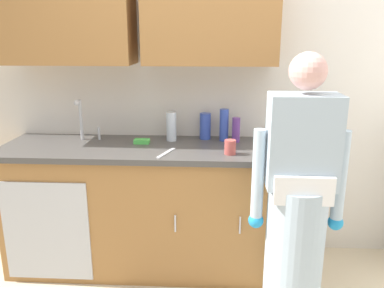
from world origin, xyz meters
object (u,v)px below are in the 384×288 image
at_px(bottle_dish_liquid, 236,130).
at_px(knife_on_counter, 166,153).
at_px(bottle_water_short, 205,126).
at_px(bottle_water_tall, 224,125).
at_px(bottle_cleaner_spray, 171,126).
at_px(sink, 82,146).
at_px(sponge, 142,141).
at_px(person_at_sink, 297,216).
at_px(cup_by_sink, 230,147).

bearing_deg(bottle_dish_liquid, knife_on_counter, -146.27).
relative_size(bottle_water_short, bottle_water_tall, 0.83).
bearing_deg(bottle_water_short, bottle_dish_liquid, -18.41).
bearing_deg(bottle_dish_liquid, bottle_cleaner_spray, 178.71).
distance_m(sink, bottle_water_tall, 1.05).
xyz_separation_m(bottle_water_tall, sponge, (-0.60, -0.11, -0.10)).
xyz_separation_m(person_at_sink, cup_by_sink, (-0.38, 0.40, 0.30)).
bearing_deg(knife_on_counter, person_at_sink, 83.64).
distance_m(bottle_dish_liquid, sponge, 0.69).
distance_m(person_at_sink, knife_on_counter, 0.92).
height_order(bottle_cleaner_spray, bottle_dish_liquid, bottle_cleaner_spray).
height_order(person_at_sink, sponge, person_at_sink).
height_order(person_at_sink, bottle_water_tall, person_at_sink).
bearing_deg(bottle_dish_liquid, person_at_sink, -65.57).
distance_m(bottle_dish_liquid, cup_by_sink, 0.32).
relative_size(bottle_dish_liquid, sponge, 1.65).
bearing_deg(bottle_cleaner_spray, knife_on_counter, -90.28).
relative_size(sink, person_at_sink, 0.31).
xyz_separation_m(bottle_dish_liquid, cup_by_sink, (-0.05, -0.31, -0.04)).
xyz_separation_m(bottle_water_short, knife_on_counter, (-0.25, -0.39, -0.10)).
bearing_deg(bottle_water_short, sink, -166.54).
height_order(person_at_sink, bottle_cleaner_spray, person_at_sink).
height_order(sink, bottle_cleaner_spray, sink).
xyz_separation_m(bottle_cleaner_spray, sponge, (-0.21, -0.09, -0.09)).
xyz_separation_m(bottle_water_short, bottle_water_tall, (0.14, -0.04, 0.02)).
height_order(bottle_water_tall, cup_by_sink, bottle_water_tall).
bearing_deg(bottle_water_tall, sink, -170.75).
distance_m(sink, sponge, 0.43).
xyz_separation_m(sink, bottle_water_short, (0.89, 0.21, 0.11)).
relative_size(bottle_water_tall, sponge, 2.16).
bearing_deg(bottle_water_short, bottle_water_tall, -17.78).
height_order(person_at_sink, knife_on_counter, person_at_sink).
bearing_deg(bottle_dish_liquid, bottle_water_short, 161.59).
relative_size(person_at_sink, bottle_dish_liquid, 8.93).
xyz_separation_m(person_at_sink, sponge, (-1.01, 0.63, 0.26)).
height_order(person_at_sink, bottle_dish_liquid, person_at_sink).
xyz_separation_m(sink, person_at_sink, (1.44, -0.57, -0.23)).
bearing_deg(person_at_sink, bottle_dish_liquid, 114.43).
bearing_deg(bottle_water_tall, bottle_cleaner_spray, -177.05).
height_order(bottle_water_tall, bottle_cleaner_spray, bottle_water_tall).
xyz_separation_m(bottle_water_tall, knife_on_counter, (-0.39, -0.35, -0.12)).
bearing_deg(cup_by_sink, bottle_water_tall, 95.65).
height_order(bottle_water_tall, knife_on_counter, bottle_water_tall).
relative_size(sink, bottle_dish_liquid, 2.76).
bearing_deg(bottle_water_short, sponge, -161.28).
bearing_deg(sponge, person_at_sink, -32.06).
bearing_deg(bottle_water_short, person_at_sink, -55.00).
relative_size(sink, knife_on_counter, 2.08).
bearing_deg(person_at_sink, sink, 158.24).
xyz_separation_m(sink, bottle_cleaner_spray, (0.64, 0.15, 0.12)).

